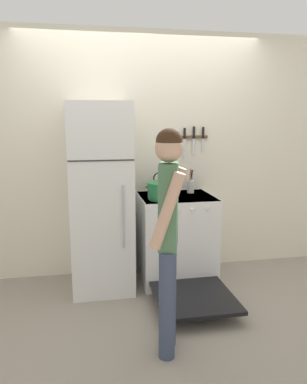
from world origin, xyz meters
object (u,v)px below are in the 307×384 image
at_px(tea_kettle, 159,187).
at_px(utensil_jar, 191,186).
at_px(refrigerator, 101,198).
at_px(dutch_oven_pot, 163,191).
at_px(person, 168,230).
at_px(stove_range, 177,239).

relative_size(tea_kettle, utensil_jar, 0.90).
relative_size(refrigerator, dutch_oven_pot, 5.18).
height_order(refrigerator, utensil_jar, refrigerator).
bearing_deg(tea_kettle, person, -98.91).
height_order(stove_range, tea_kettle, tea_kettle).
xyz_separation_m(stove_range, dutch_oven_pot, (-0.17, -0.09, 0.53)).
bearing_deg(dutch_oven_pot, tea_kettle, 87.09).
bearing_deg(utensil_jar, stove_range, -137.25).
height_order(utensil_jar, person, person).
xyz_separation_m(utensil_jar, person, (-0.55, -1.34, -0.05)).
bearing_deg(person, utensil_jar, -5.54).
distance_m(dutch_oven_pot, person, 1.10).
bearing_deg(refrigerator, stove_range, -1.36).
bearing_deg(utensil_jar, person, -112.32).
distance_m(stove_range, tea_kettle, 0.57).
distance_m(dutch_oven_pot, tea_kettle, 0.26).
bearing_deg(refrigerator, tea_kettle, 13.68).
relative_size(stove_range, dutch_oven_pot, 3.86).
xyz_separation_m(tea_kettle, utensil_jar, (0.34, 0.01, 0.00)).
bearing_deg(tea_kettle, utensil_jar, 1.06).
relative_size(dutch_oven_pot, utensil_jar, 1.37).
distance_m(tea_kettle, utensil_jar, 0.34).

